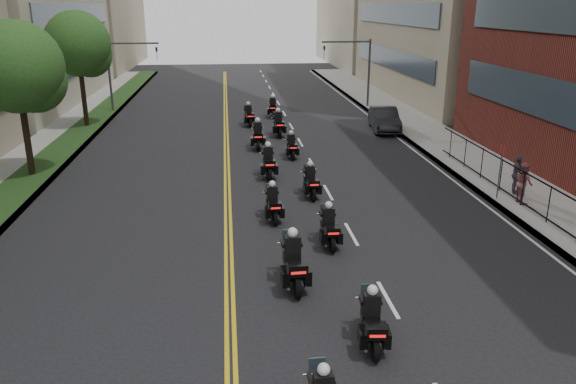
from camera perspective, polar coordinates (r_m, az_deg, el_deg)
name	(u,v)px	position (r m, az deg, el deg)	size (l,w,h in m)	color
sidewalk_right	(466,158)	(33.23, 17.67, 3.33)	(4.00, 90.00, 0.15)	gray
sidewalk_left	(23,171)	(32.25, -25.33, 1.96)	(4.00, 90.00, 0.15)	gray
grass_strip	(39,169)	(31.97, -24.00, 2.19)	(2.00, 90.00, 0.04)	#1E3A15
traffic_signal_right	(358,63)	(47.79, 7.12, 12.88)	(4.09, 0.20, 5.60)	#3F3F44
traffic_signal_left	(121,66)	(47.25, -16.60, 12.21)	(4.09, 0.20, 5.60)	#3F3F44
motorcycle_3	(372,322)	(14.74, 8.51, -12.94)	(0.61, 2.19, 1.62)	black
motorcycle_4	(293,264)	(17.35, 0.55, -7.28)	(0.59, 2.52, 1.86)	black
motorcycle_5	(329,228)	(20.26, 4.18, -3.70)	(0.50, 2.19, 1.62)	black
motorcycle_6	(273,205)	(22.58, -1.55, -1.29)	(0.52, 2.18, 1.61)	black
motorcycle_7	(311,183)	(25.35, 2.31, 0.97)	(0.52, 2.21, 1.63)	black
motorcycle_8	(268,163)	(28.20, -2.01, 2.93)	(0.56, 2.43, 1.80)	black
motorcycle_9	(291,147)	(31.87, 0.35, 4.59)	(0.48, 2.09, 1.54)	black
motorcycle_10	(258,136)	(33.97, -3.08, 5.66)	(0.59, 2.52, 1.86)	black
motorcycle_11	(278,125)	(37.27, -0.99, 6.82)	(0.58, 2.49, 1.84)	black
motorcycle_12	(249,116)	(40.55, -4.02, 7.67)	(0.66, 2.33, 1.72)	black
motorcycle_13	(273,108)	(43.76, -1.57, 8.51)	(0.61, 2.32, 1.71)	black
parked_sedan	(384,119)	(39.40, 9.77, 7.29)	(1.67, 4.80, 1.58)	black
pedestrian_b	(524,183)	(26.05, 22.83, 0.88)	(0.86, 0.67, 1.77)	#8A4B4D
pedestrian_c	(517,175)	(27.15, 22.22, 1.64)	(1.05, 0.44, 1.78)	#48464F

